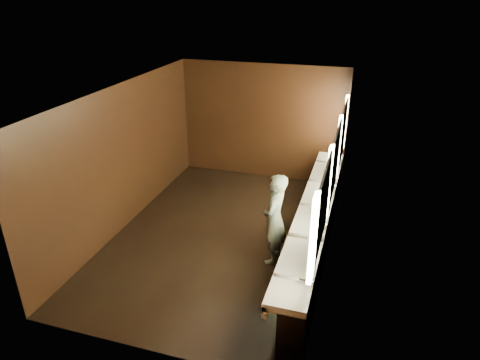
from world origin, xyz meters
name	(u,v)px	position (x,y,z in m)	size (l,w,h in m)	color
floor	(223,235)	(0.00, 0.00, 0.00)	(6.00, 6.00, 0.00)	black
ceiling	(220,92)	(0.00, 0.00, 2.80)	(4.00, 6.00, 0.02)	#2D2D2B
wall_back	(262,122)	(0.00, 3.00, 1.40)	(4.00, 0.02, 2.80)	black
wall_front	(139,264)	(0.00, -3.00, 1.40)	(4.00, 0.02, 2.80)	black
wall_left	(124,157)	(-2.00, 0.00, 1.40)	(0.02, 6.00, 2.80)	black
wall_right	(334,183)	(2.00, 0.00, 1.40)	(0.02, 6.00, 2.80)	black
sink_counter	(317,227)	(1.79, 0.00, 0.50)	(0.55, 5.40, 1.01)	black
mirror_band	(334,164)	(1.98, 0.00, 1.75)	(0.06, 5.03, 1.15)	#FEF1B9
person	(275,219)	(1.12, -0.49, 0.82)	(0.60, 0.39, 1.64)	#7CADB9
trash_bin	(293,272)	(1.58, -1.09, 0.26)	(0.33, 0.33, 0.52)	black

